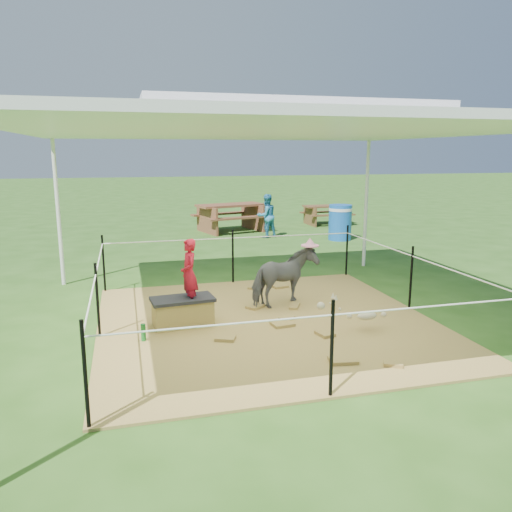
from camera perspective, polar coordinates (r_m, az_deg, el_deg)
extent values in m
plane|color=#2D5919|center=(7.08, 1.25, -7.71)|extent=(90.00, 90.00, 0.00)
cube|color=brown|center=(7.08, 1.25, -7.59)|extent=(4.60, 4.60, 0.03)
cylinder|color=silver|center=(9.55, -21.67, 4.54)|extent=(0.07, 0.07, 2.60)
cylinder|color=silver|center=(10.65, 12.47, 5.75)|extent=(0.07, 0.07, 2.60)
cube|color=white|center=(6.69, 1.35, 14.16)|extent=(6.30, 6.30, 0.08)
cube|color=white|center=(6.69, 1.36, 15.44)|extent=(3.30, 3.30, 0.22)
cylinder|color=black|center=(8.87, -17.02, -0.88)|extent=(0.04, 0.04, 1.00)
cylinder|color=black|center=(9.06, -2.67, -0.12)|extent=(0.04, 0.04, 1.00)
cylinder|color=black|center=(9.77, 10.35, 0.57)|extent=(0.04, 0.04, 1.00)
cylinder|color=black|center=(6.69, -17.66, -4.94)|extent=(0.04, 0.04, 1.00)
cylinder|color=black|center=(7.84, 17.30, -2.51)|extent=(0.04, 0.04, 1.00)
cylinder|color=black|center=(4.58, -18.93, -12.84)|extent=(0.04, 0.04, 1.00)
cylinder|color=black|center=(4.92, 8.64, -10.55)|extent=(0.04, 0.04, 1.00)
cylinder|color=white|center=(8.99, -2.69, 2.06)|extent=(4.50, 0.02, 0.02)
cylinder|color=white|center=(4.80, 8.77, -6.68)|extent=(4.50, 0.02, 0.02)
cylinder|color=white|center=(7.76, 17.45, -0.01)|extent=(0.02, 4.50, 0.02)
cylinder|color=white|center=(6.60, -17.84, -2.03)|extent=(0.02, 4.50, 0.02)
cube|color=olive|center=(6.94, -8.36, -6.47)|extent=(0.83, 0.47, 0.35)
cube|color=black|center=(6.88, -8.41, -4.91)|extent=(0.88, 0.52, 0.04)
imported|color=red|center=(6.77, -7.68, -1.19)|extent=(0.26, 0.37, 0.95)
cylinder|color=#176B23|center=(6.50, -12.75, -8.52)|extent=(0.07, 0.07, 0.22)
imported|color=#47484C|center=(7.67, 3.26, -2.45)|extent=(1.17, 0.86, 0.90)
cylinder|color=pink|center=(7.56, 3.31, 1.34)|extent=(0.28, 0.28, 0.13)
cylinder|color=blue|center=(13.91, 9.58, 3.81)|extent=(0.70, 0.70, 0.97)
cube|color=brown|center=(15.25, -2.93, 4.39)|extent=(2.32, 1.92, 0.84)
cube|color=#502F1B|center=(16.89, 8.10, 4.67)|extent=(1.55, 1.13, 0.64)
imported|color=teal|center=(14.11, 1.21, 4.61)|extent=(0.71, 0.62, 1.22)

